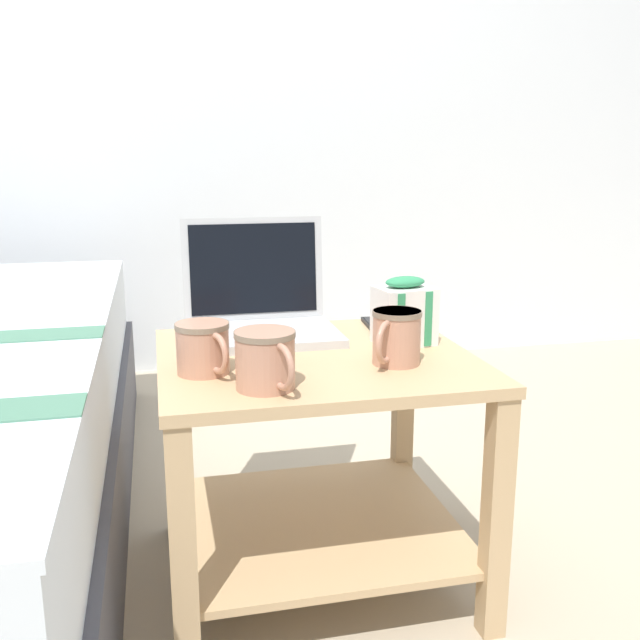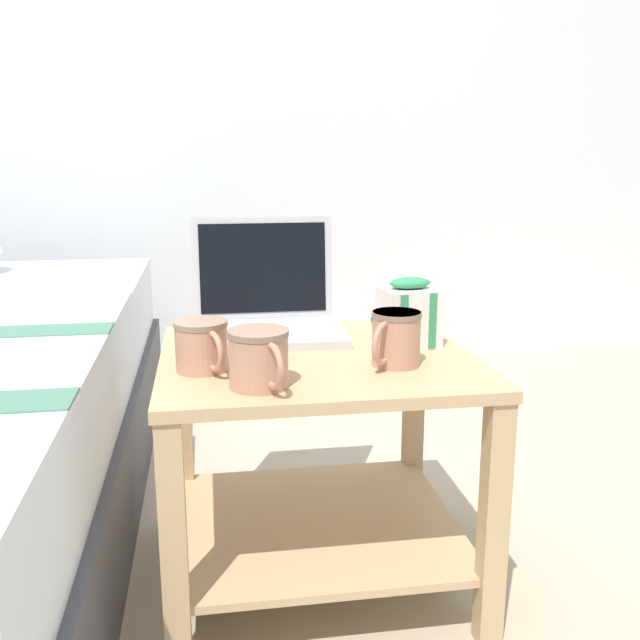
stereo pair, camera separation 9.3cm
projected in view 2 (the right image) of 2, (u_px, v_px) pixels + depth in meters
name	position (u px, v px, depth m)	size (l,w,h in m)	color
ground_plane	(317.00, 576.00, 1.52)	(8.00, 8.00, 0.00)	tan
back_wall	(253.00, 58.00, 2.80)	(8.00, 0.05, 2.50)	silver
bedside_table	(317.00, 437.00, 1.45)	(0.61, 0.56, 0.49)	tan
laptop	(267.00, 311.00, 1.57)	(0.32, 0.26, 0.25)	#B7BABC
mug_front_left	(395.00, 336.00, 1.33)	(0.11, 0.12, 0.10)	tan
mug_front_right	(259.00, 356.00, 1.20)	(0.10, 0.14, 0.10)	tan
mug_mid_center	(202.00, 343.00, 1.30)	(0.10, 0.13, 0.09)	tan
snack_bag	(409.00, 314.00, 1.47)	(0.13, 0.11, 0.14)	white
cell_phone	(391.00, 326.00, 1.62)	(0.08, 0.15, 0.01)	black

